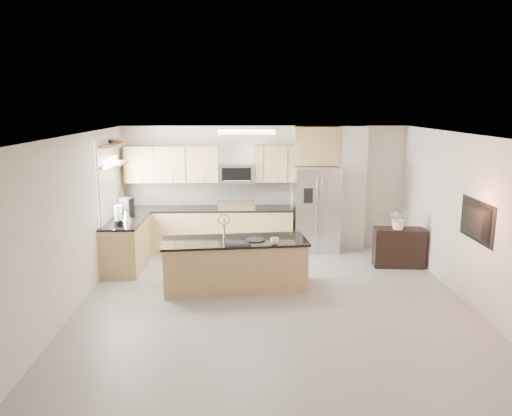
{
  "coord_description": "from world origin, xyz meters",
  "views": [
    {
      "loc": [
        -0.48,
        -7.29,
        3.04
      ],
      "look_at": [
        -0.24,
        1.3,
        1.25
      ],
      "focal_mm": 35.0,
      "sensor_mm": 36.0,
      "label": 1
    }
  ],
  "objects_px": {
    "microwave": "(237,173)",
    "television": "(471,221)",
    "credenza": "(399,248)",
    "bowl": "(115,140)",
    "coffee_maker": "(127,208)",
    "refrigerator": "(316,209)",
    "flower_vase": "(399,213)",
    "range": "(237,229)",
    "island": "(235,264)",
    "kettle": "(126,216)",
    "cup": "(275,241)",
    "blender": "(118,217)",
    "platter": "(255,240)"
  },
  "relations": [
    {
      "from": "range",
      "to": "island",
      "type": "distance_m",
      "value": 2.21
    },
    {
      "from": "cup",
      "to": "television",
      "type": "xyz_separation_m",
      "value": [
        2.87,
        -0.64,
        0.46
      ]
    },
    {
      "from": "refrigerator",
      "to": "range",
      "type": "bearing_deg",
      "value": 178.4
    },
    {
      "from": "range",
      "to": "kettle",
      "type": "xyz_separation_m",
      "value": [
        -2.02,
        -1.17,
        0.55
      ]
    },
    {
      "from": "microwave",
      "to": "island",
      "type": "height_order",
      "value": "microwave"
    },
    {
      "from": "credenza",
      "to": "bowl",
      "type": "relative_size",
      "value": 2.62
    },
    {
      "from": "microwave",
      "to": "credenza",
      "type": "relative_size",
      "value": 0.82
    },
    {
      "from": "credenza",
      "to": "blender",
      "type": "bearing_deg",
      "value": -170.56
    },
    {
      "from": "bowl",
      "to": "flower_vase",
      "type": "bearing_deg",
      "value": -4.85
    },
    {
      "from": "refrigerator",
      "to": "microwave",
      "type": "bearing_deg",
      "value": 174.14
    },
    {
      "from": "credenza",
      "to": "television",
      "type": "distance_m",
      "value": 2.23
    },
    {
      "from": "microwave",
      "to": "television",
      "type": "relative_size",
      "value": 0.71
    },
    {
      "from": "blender",
      "to": "platter",
      "type": "bearing_deg",
      "value": -15.65
    },
    {
      "from": "refrigerator",
      "to": "island",
      "type": "distance_m",
      "value": 2.77
    },
    {
      "from": "blender",
      "to": "credenza",
      "type": "bearing_deg",
      "value": 4.34
    },
    {
      "from": "credenza",
      "to": "coffee_maker",
      "type": "height_order",
      "value": "coffee_maker"
    },
    {
      "from": "bowl",
      "to": "flower_vase",
      "type": "relative_size",
      "value": 0.57
    },
    {
      "from": "credenza",
      "to": "platter",
      "type": "bearing_deg",
      "value": -153.76
    },
    {
      "from": "range",
      "to": "blender",
      "type": "distance_m",
      "value": 2.67
    },
    {
      "from": "television",
      "to": "coffee_maker",
      "type": "bearing_deg",
      "value": 67.44
    },
    {
      "from": "credenza",
      "to": "television",
      "type": "height_order",
      "value": "television"
    },
    {
      "from": "platter",
      "to": "microwave",
      "type": "bearing_deg",
      "value": 98.0
    },
    {
      "from": "blender",
      "to": "flower_vase",
      "type": "distance_m",
      "value": 5.13
    },
    {
      "from": "bowl",
      "to": "range",
      "type": "bearing_deg",
      "value": 19.08
    },
    {
      "from": "refrigerator",
      "to": "platter",
      "type": "distance_m",
      "value": 2.56
    },
    {
      "from": "flower_vase",
      "to": "range",
      "type": "bearing_deg",
      "value": 158.02
    },
    {
      "from": "microwave",
      "to": "coffee_maker",
      "type": "xyz_separation_m",
      "value": [
        -2.09,
        -0.92,
        -0.54
      ]
    },
    {
      "from": "microwave",
      "to": "range",
      "type": "bearing_deg",
      "value": -90.0
    },
    {
      "from": "coffee_maker",
      "to": "island",
      "type": "bearing_deg",
      "value": -34.17
    },
    {
      "from": "range",
      "to": "television",
      "type": "xyz_separation_m",
      "value": [
        3.51,
        -3.12,
        0.88
      ]
    },
    {
      "from": "kettle",
      "to": "bowl",
      "type": "relative_size",
      "value": 0.65
    },
    {
      "from": "refrigerator",
      "to": "flower_vase",
      "type": "height_order",
      "value": "refrigerator"
    },
    {
      "from": "refrigerator",
      "to": "island",
      "type": "bearing_deg",
      "value": -127.77
    },
    {
      "from": "range",
      "to": "bowl",
      "type": "xyz_separation_m",
      "value": [
        -2.25,
        -0.78,
        1.91
      ]
    },
    {
      "from": "platter",
      "to": "television",
      "type": "xyz_separation_m",
      "value": [
        3.18,
        -0.89,
        0.51
      ]
    },
    {
      "from": "range",
      "to": "platter",
      "type": "distance_m",
      "value": 2.29
    },
    {
      "from": "cup",
      "to": "bowl",
      "type": "relative_size",
      "value": 0.38
    },
    {
      "from": "credenza",
      "to": "microwave",
      "type": "bearing_deg",
      "value": 162.43
    },
    {
      "from": "microwave",
      "to": "blender",
      "type": "distance_m",
      "value": 2.73
    },
    {
      "from": "platter",
      "to": "credenza",
      "type": "bearing_deg",
      "value": 21.15
    },
    {
      "from": "range",
      "to": "microwave",
      "type": "xyz_separation_m",
      "value": [
        0.0,
        0.12,
        1.16
      ]
    },
    {
      "from": "coffee_maker",
      "to": "television",
      "type": "distance_m",
      "value": 6.07
    },
    {
      "from": "island",
      "to": "credenza",
      "type": "xyz_separation_m",
      "value": [
        3.1,
        1.04,
        -0.05
      ]
    },
    {
      "from": "island",
      "to": "television",
      "type": "xyz_separation_m",
      "value": [
        3.52,
        -0.92,
        0.93
      ]
    },
    {
      "from": "refrigerator",
      "to": "coffee_maker",
      "type": "bearing_deg",
      "value": -168.77
    },
    {
      "from": "island",
      "to": "television",
      "type": "relative_size",
      "value": 2.3
    },
    {
      "from": "coffee_maker",
      "to": "bowl",
      "type": "relative_size",
      "value": 1.03
    },
    {
      "from": "bowl",
      "to": "television",
      "type": "distance_m",
      "value": 6.3
    },
    {
      "from": "microwave",
      "to": "island",
      "type": "relative_size",
      "value": 0.31
    },
    {
      "from": "microwave",
      "to": "blender",
      "type": "relative_size",
      "value": 2.0
    }
  ]
}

